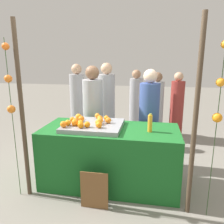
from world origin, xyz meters
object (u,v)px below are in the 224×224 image
Objects in this scene: orange_1 at (87,124)px; vendor_left at (93,119)px; orange_0 at (100,120)px; stall_counter at (110,156)px; juice_bottle at (150,123)px; vendor_right at (149,123)px; chalkboard_sign at (94,191)px.

vendor_left is at bearing 99.83° from orange_1.
orange_0 is 0.24m from orange_1.
stall_counter is 21.52× the size of orange_0.
juice_bottle is at bearing -36.00° from vendor_left.
vendor_right is (0.53, 0.67, 0.34)m from stall_counter.
orange_0 is 0.94m from chalkboard_sign.
chalkboard_sign is at bearing -115.58° from vendor_right.
vendor_left reaches higher than vendor_right.
juice_bottle is 0.50× the size of chalkboard_sign.
orange_0 is at bearing -67.02° from vendor_left.
orange_0 is 1.11× the size of orange_1.
orange_1 is at bearing -170.27° from juice_bottle.
vendor_left is at bearing 105.09° from chalkboard_sign.
juice_bottle is at bearing -5.86° from stall_counter.
vendor_left is (-0.42, 0.65, 0.36)m from stall_counter.
orange_1 is 0.84m from chalkboard_sign.
vendor_left is at bearing -178.56° from vendor_right.
stall_counter is 0.92m from vendor_right.
orange_0 is 0.72m from vendor_left.
stall_counter is 1.17× the size of vendor_right.
stall_counter is 1.13× the size of vendor_left.
orange_1 is 0.88m from vendor_left.
orange_1 reaches higher than stall_counter.
chalkboard_sign is (0.19, -0.40, -0.72)m from orange_1.
orange_0 is 0.97m from vendor_right.
vendor_right is (0.80, 0.87, -0.19)m from orange_1.
vendor_left is (-0.97, 0.71, -0.18)m from juice_bottle.
vendor_right is (-0.03, 0.73, -0.20)m from juice_bottle.
vendor_right reaches higher than chalkboard_sign.
stall_counter is at bearing 35.88° from orange_1.
chalkboard_sign is (-0.64, -0.54, -0.73)m from juice_bottle.
chalkboard_sign is (0.06, -0.61, -0.72)m from orange_0.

